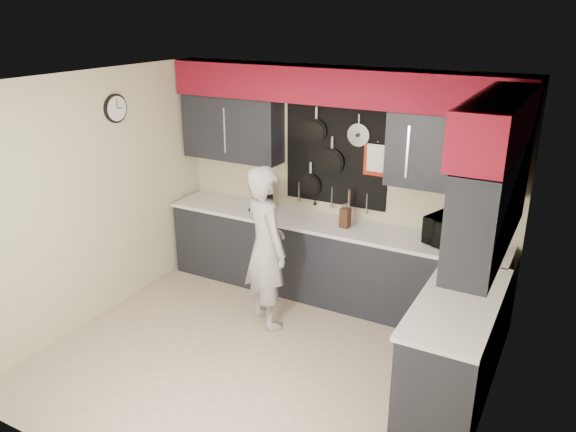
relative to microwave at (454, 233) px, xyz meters
The scene contains 10 objects.
ground 2.25m from the microwave, 133.93° to the right, with size 4.00×4.00×0.00m, color tan.
back_wall_assembly 1.67m from the microwave, behind, with size 4.00×0.36×2.60m.
right_wall_assembly 1.54m from the microwave, 67.80° to the right, with size 0.36×3.50×2.60m.
left_wall_assembly 3.67m from the microwave, 157.25° to the right, with size 0.05×3.50×2.60m.
base_cabinets 1.12m from the microwave, 161.34° to the right, with size 3.95×2.20×0.92m.
microwave is the anchor object (origin of this frame).
knife_block 1.15m from the microwave, behind, with size 0.10×0.10×0.22m, color #321C0F.
utensil_crock 1.19m from the microwave, behind, with size 0.14×0.14×0.17m, color silver.
coffee_maker 2.22m from the microwave, behind, with size 0.26×0.30×0.36m.
person 1.89m from the microwave, 154.59° to the right, with size 0.63×0.41×1.73m, color #AEAEAB.
Camera 1 is at (2.39, -3.89, 3.16)m, focal length 35.00 mm.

